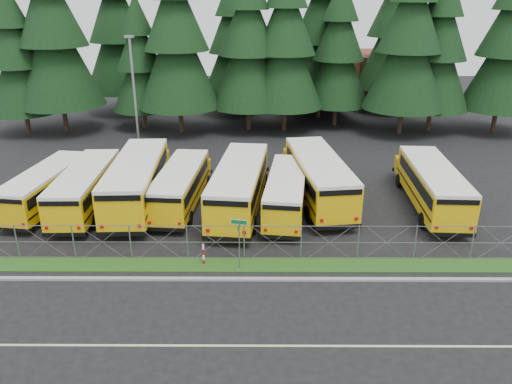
# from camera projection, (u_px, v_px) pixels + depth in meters

# --- Properties ---
(ground) EXTENTS (120.00, 120.00, 0.00)m
(ground) POSITION_uv_depth(u_px,v_px,m) (263.00, 250.00, 27.52)
(ground) COLOR black
(ground) RESTS_ON ground
(curb) EXTENTS (50.00, 0.25, 0.12)m
(curb) POSITION_uv_depth(u_px,v_px,m) (263.00, 279.00, 24.63)
(curb) COLOR gray
(curb) RESTS_ON ground
(grass_verge) EXTENTS (50.00, 1.40, 0.06)m
(grass_verge) POSITION_uv_depth(u_px,v_px,m) (263.00, 265.00, 25.94)
(grass_verge) COLOR #1C4914
(grass_verge) RESTS_ON ground
(road_lane_line) EXTENTS (50.00, 0.12, 0.01)m
(road_lane_line) POSITION_uv_depth(u_px,v_px,m) (265.00, 346.00, 20.11)
(road_lane_line) COLOR beige
(road_lane_line) RESTS_ON ground
(chainlink_fence) EXTENTS (44.00, 0.10, 2.00)m
(chainlink_fence) POSITION_uv_depth(u_px,v_px,m) (263.00, 242.00, 26.22)
(chainlink_fence) COLOR gray
(chainlink_fence) RESTS_ON ground
(brick_building) EXTENTS (22.00, 10.00, 6.00)m
(brick_building) POSITION_uv_depth(u_px,v_px,m) (308.00, 77.00, 63.42)
(brick_building) COLOR brown
(brick_building) RESTS_ON ground
(bus_0) EXTENTS (3.60, 10.19, 2.61)m
(bus_0) POSITION_uv_depth(u_px,v_px,m) (49.00, 188.00, 32.62)
(bus_0) COLOR #E3AD07
(bus_0) RESTS_ON ground
(bus_1) EXTENTS (2.71, 10.62, 2.77)m
(bus_1) POSITION_uv_depth(u_px,v_px,m) (88.00, 189.00, 32.27)
(bus_1) COLOR #E3AD07
(bus_1) RESTS_ON ground
(bus_2) EXTENTS (3.36, 12.25, 3.18)m
(bus_2) POSITION_uv_depth(u_px,v_px,m) (138.00, 182.00, 32.79)
(bus_2) COLOR #E3AD07
(bus_2) RESTS_ON ground
(bus_3) EXTENTS (3.14, 10.31, 2.66)m
(bus_3) POSITION_uv_depth(u_px,v_px,m) (182.00, 187.00, 32.74)
(bus_3) COLOR #E3AD07
(bus_3) RESTS_ON ground
(bus_4) EXTENTS (4.05, 12.08, 3.11)m
(bus_4) POSITION_uv_depth(u_px,v_px,m) (240.00, 187.00, 32.11)
(bus_4) COLOR #E3AD07
(bus_4) RESTS_ON ground
(bus_5) EXTENTS (3.56, 10.20, 2.62)m
(bus_5) POSITION_uv_depth(u_px,v_px,m) (287.00, 193.00, 31.77)
(bus_5) COLOR #E3AD07
(bus_5) RESTS_ON ground
(bus_6) EXTENTS (4.28, 12.18, 3.13)m
(bus_6) POSITION_uv_depth(u_px,v_px,m) (317.00, 178.00, 33.51)
(bus_6) COLOR #E3AD07
(bus_6) RESTS_ON ground
(bus_east) EXTENTS (3.19, 11.21, 2.91)m
(bus_east) POSITION_uv_depth(u_px,v_px,m) (431.00, 187.00, 32.38)
(bus_east) COLOR #E3AD07
(bus_east) RESTS_ON ground
(street_sign) EXTENTS (0.83, 0.54, 2.81)m
(street_sign) POSITION_uv_depth(u_px,v_px,m) (239.00, 234.00, 24.87)
(street_sign) COLOR gray
(street_sign) RESTS_ON ground
(striped_bollard) EXTENTS (0.11, 0.11, 1.20)m
(striped_bollard) POSITION_uv_depth(u_px,v_px,m) (203.00, 255.00, 25.83)
(striped_bollard) COLOR #B20C0C
(striped_bollard) RESTS_ON ground
(light_standard) EXTENTS (0.70, 0.35, 10.14)m
(light_standard) POSITION_uv_depth(u_px,v_px,m) (135.00, 97.00, 39.26)
(light_standard) COLOR gray
(light_standard) RESTS_ON ground
(conifer_0) EXTENTS (6.46, 6.46, 14.29)m
(conifer_0) POSITION_uv_depth(u_px,v_px,m) (16.00, 60.00, 47.26)
(conifer_0) COLOR black
(conifer_0) RESTS_ON ground
(conifer_1) EXTENTS (8.35, 8.35, 18.46)m
(conifer_1) POSITION_uv_depth(u_px,v_px,m) (53.00, 36.00, 47.03)
(conifer_1) COLOR black
(conifer_1) RESTS_ON ground
(conifer_2) EXTENTS (5.95, 5.95, 13.15)m
(conifer_2) POSITION_uv_depth(u_px,v_px,m) (140.00, 63.00, 49.37)
(conifer_2) COLOR black
(conifer_2) RESTS_ON ground
(conifer_3) EXTENTS (8.00, 8.00, 17.68)m
(conifer_3) POSITION_uv_depth(u_px,v_px,m) (177.00, 41.00, 46.96)
(conifer_3) COLOR black
(conifer_3) RESTS_ON ground
(conifer_4) EXTENTS (7.45, 7.45, 16.48)m
(conifer_4) POSITION_uv_depth(u_px,v_px,m) (248.00, 47.00, 47.98)
(conifer_4) COLOR black
(conifer_4) RESTS_ON ground
(conifer_5) EXTENTS (7.54, 7.54, 16.68)m
(conifer_5) POSITION_uv_depth(u_px,v_px,m) (286.00, 46.00, 47.82)
(conifer_5) COLOR black
(conifer_5) RESTS_ON ground
(conifer_6) EXTENTS (6.73, 6.73, 14.88)m
(conifer_6) POSITION_uv_depth(u_px,v_px,m) (339.00, 53.00, 50.16)
(conifer_6) COLOR black
(conifer_6) RESTS_ON ground
(conifer_7) EXTENTS (7.88, 7.88, 17.44)m
(conifer_7) POSITION_uv_depth(u_px,v_px,m) (409.00, 43.00, 46.57)
(conifer_7) COLOR black
(conifer_7) RESTS_ON ground
(conifer_8) EXTENTS (7.07, 7.07, 15.64)m
(conifer_8) POSITION_uv_depth(u_px,v_px,m) (438.00, 51.00, 47.86)
(conifer_8) COLOR black
(conifer_8) RESTS_ON ground
(conifer_9) EXTENTS (7.45, 7.45, 16.49)m
(conifer_9) POSITION_uv_depth(u_px,v_px,m) (508.00, 48.00, 47.17)
(conifer_9) COLOR black
(conifer_9) RESTS_ON ground
(conifer_10) EXTENTS (7.99, 7.99, 17.66)m
(conifer_10) POSITION_uv_depth(u_px,v_px,m) (117.00, 34.00, 54.81)
(conifer_10) COLOR black
(conifer_10) RESTS_ON ground
(conifer_11) EXTENTS (6.87, 6.87, 15.18)m
(conifer_11) POSITION_uv_depth(u_px,v_px,m) (232.00, 46.00, 54.82)
(conifer_11) COLOR black
(conifer_11) RESTS_ON ground
(conifer_12) EXTENTS (8.06, 8.06, 17.83)m
(conifer_12) POSITION_uv_depth(u_px,v_px,m) (322.00, 35.00, 52.69)
(conifer_12) COLOR black
(conifer_12) RESTS_ON ground
(conifer_13) EXTENTS (8.46, 8.46, 18.70)m
(conifer_13) POSITION_uv_depth(u_px,v_px,m) (397.00, 28.00, 55.66)
(conifer_13) COLOR black
(conifer_13) RESTS_ON ground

